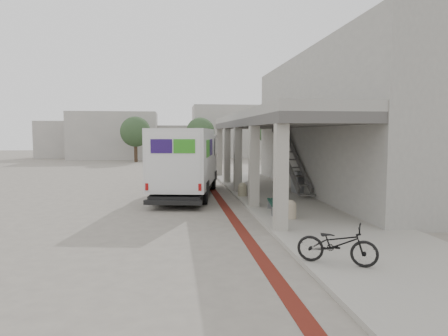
{
  "coord_description": "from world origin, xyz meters",
  "views": [
    {
      "loc": [
        -1.11,
        -15.06,
        3.04
      ],
      "look_at": [
        0.99,
        1.26,
        1.6
      ],
      "focal_mm": 32.0,
      "sensor_mm": 36.0,
      "label": 1
    }
  ],
  "objects": [
    {
      "name": "bollard_near",
      "position": [
        2.87,
        -1.93,
        0.44
      ],
      "size": [
        0.43,
        0.43,
        0.64
      ],
      "color": "tan",
      "rests_on": "sidewalk"
    },
    {
      "name": "bicycle_black",
      "position": [
        2.5,
        -6.76,
        0.58
      ],
      "size": [
        1.84,
        1.38,
        0.93
      ],
      "primitive_type": "imported",
      "rotation": [
        0.0,
        0.0,
        1.08
      ],
      "color": "black",
      "rests_on": "sidewalk"
    },
    {
      "name": "bike_lane_stripe",
      "position": [
        1.0,
        2.0,
        0.01
      ],
      "size": [
        0.35,
        40.0,
        0.01
      ],
      "primitive_type": "cube",
      "color": "#581911",
      "rests_on": "ground"
    },
    {
      "name": "bench",
      "position": [
        2.6,
        -0.84,
        0.4
      ],
      "size": [
        0.59,
        1.72,
        0.4
      ],
      "rotation": [
        0.0,
        0.0,
        -0.14
      ],
      "color": "slate",
      "rests_on": "sidewalk"
    },
    {
      "name": "transit_building",
      "position": [
        6.83,
        4.5,
        3.4
      ],
      "size": [
        7.6,
        17.0,
        7.0
      ],
      "color": "gray",
      "rests_on": "ground"
    },
    {
      "name": "bollard_far",
      "position": [
        2.1,
        3.14,
        0.43
      ],
      "size": [
        0.42,
        0.42,
        0.63
      ],
      "color": "gray",
      "rests_on": "sidewalk"
    },
    {
      "name": "utility_cabinet",
      "position": [
        5.0,
        3.75,
        0.65
      ],
      "size": [
        0.59,
        0.71,
        1.05
      ],
      "primitive_type": "cube",
      "rotation": [
        0.0,
        0.0,
        0.19
      ],
      "color": "gray",
      "rests_on": "sidewalk"
    },
    {
      "name": "tree_mid",
      "position": [
        2.0,
        30.0,
        3.18
      ],
      "size": [
        3.2,
        3.2,
        4.8
      ],
      "color": "#38281C",
      "rests_on": "ground"
    },
    {
      "name": "tree_left",
      "position": [
        -5.0,
        28.0,
        3.18
      ],
      "size": [
        3.2,
        3.2,
        4.8
      ],
      "color": "#38281C",
      "rests_on": "ground"
    },
    {
      "name": "sidewalk",
      "position": [
        4.0,
        0.0,
        0.06
      ],
      "size": [
        4.4,
        28.0,
        0.12
      ],
      "primitive_type": "cube",
      "color": "gray",
      "rests_on": "ground"
    },
    {
      "name": "fedex_truck",
      "position": [
        -0.47,
        3.98,
        1.72
      ],
      "size": [
        3.61,
        7.86,
        3.23
      ],
      "rotation": [
        0.0,
        0.0,
        -0.18
      ],
      "color": "black",
      "rests_on": "ground"
    },
    {
      "name": "ground",
      "position": [
        0.0,
        0.0,
        0.0
      ],
      "size": [
        120.0,
        120.0,
        0.0
      ],
      "primitive_type": "plane",
      "color": "slate",
      "rests_on": "ground"
    },
    {
      "name": "tree_right",
      "position": [
        10.0,
        29.0,
        3.18
      ],
      "size": [
        3.2,
        3.2,
        4.8
      ],
      "color": "#38281C",
      "rests_on": "ground"
    },
    {
      "name": "distant_backdrop",
      "position": [
        -2.84,
        35.89,
        2.7
      ],
      "size": [
        28.0,
        10.0,
        6.5
      ],
      "color": "#98958F",
      "rests_on": "ground"
    }
  ]
}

